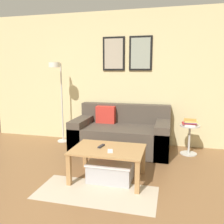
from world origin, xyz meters
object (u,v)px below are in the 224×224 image
(coffee_table, at_px, (108,154))
(side_table, at_px, (189,137))
(floor_lamp, at_px, (58,87))
(storage_bin, at_px, (110,171))
(remote_control, at_px, (101,146))
(couch, at_px, (121,134))
(book_stack, at_px, (190,122))
(cell_phone, at_px, (110,151))

(coffee_table, distance_m, side_table, 1.68)
(floor_lamp, bearing_deg, storage_bin, -43.30)
(coffee_table, distance_m, remote_control, 0.14)
(couch, distance_m, side_table, 1.19)
(floor_lamp, height_order, remote_control, floor_lamp)
(couch, bearing_deg, book_stack, 1.84)
(floor_lamp, height_order, book_stack, floor_lamp)
(side_table, relative_size, cell_phone, 3.67)
(coffee_table, xyz_separation_m, storage_bin, (0.04, -0.03, -0.22))
(coffee_table, xyz_separation_m, cell_phone, (0.05, -0.10, 0.08))
(floor_lamp, xyz_separation_m, book_stack, (2.44, -0.01, -0.56))
(storage_bin, height_order, floor_lamp, floor_lamp)
(book_stack, height_order, remote_control, book_stack)
(storage_bin, distance_m, remote_control, 0.35)
(side_table, height_order, cell_phone, side_table)
(storage_bin, xyz_separation_m, side_table, (1.07, 1.30, 0.18))
(side_table, bearing_deg, couch, -177.59)
(couch, bearing_deg, coffee_table, -86.41)
(side_table, relative_size, remote_control, 3.43)
(couch, distance_m, storage_bin, 1.26)
(book_stack, bearing_deg, remote_control, -135.32)
(side_table, relative_size, book_stack, 2.05)
(couch, height_order, side_table, couch)
(remote_control, bearing_deg, couch, 97.51)
(cell_phone, bearing_deg, side_table, 37.84)
(storage_bin, bearing_deg, book_stack, 50.36)
(side_table, distance_m, cell_phone, 1.73)
(floor_lamp, bearing_deg, coffee_table, -43.41)
(book_stack, distance_m, remote_control, 1.71)
(coffee_table, height_order, remote_control, remote_control)
(coffee_table, relative_size, storage_bin, 1.60)
(book_stack, bearing_deg, couch, -178.16)
(coffee_table, relative_size, side_table, 1.84)
(side_table, bearing_deg, storage_bin, -129.57)
(storage_bin, height_order, cell_phone, cell_phone)
(floor_lamp, distance_m, book_stack, 2.51)
(floor_lamp, relative_size, book_stack, 6.32)
(remote_control, relative_size, cell_phone, 1.07)
(floor_lamp, bearing_deg, side_table, -0.02)
(couch, distance_m, remote_control, 1.17)
(side_table, xyz_separation_m, cell_phone, (-1.06, -1.36, 0.12))
(floor_lamp, bearing_deg, remote_control, -44.65)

